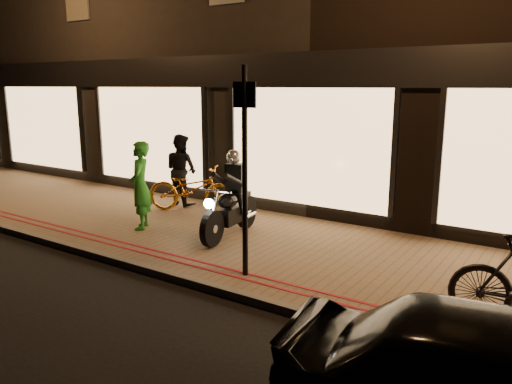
{
  "coord_description": "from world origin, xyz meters",
  "views": [
    {
      "loc": [
        4.81,
        -5.04,
        2.85
      ],
      "look_at": [
        0.27,
        1.71,
        1.1
      ],
      "focal_mm": 35.0,
      "sensor_mm": 36.0,
      "label": 1
    }
  ],
  "objects_px": {
    "motorcycle": "(231,203)",
    "person_green": "(140,186)",
    "sign_post": "(245,162)",
    "bicycle_gold": "(191,189)"
  },
  "relations": [
    {
      "from": "bicycle_gold",
      "to": "person_green",
      "type": "height_order",
      "value": "person_green"
    },
    {
      "from": "sign_post",
      "to": "bicycle_gold",
      "type": "relative_size",
      "value": 1.56
    },
    {
      "from": "motorcycle",
      "to": "bicycle_gold",
      "type": "xyz_separation_m",
      "value": [
        -1.83,
        0.99,
        -0.11
      ]
    },
    {
      "from": "person_green",
      "to": "sign_post",
      "type": "bearing_deg",
      "value": 38.01
    },
    {
      "from": "motorcycle",
      "to": "person_green",
      "type": "xyz_separation_m",
      "value": [
        -1.75,
        -0.56,
        0.23
      ]
    },
    {
      "from": "bicycle_gold",
      "to": "person_green",
      "type": "bearing_deg",
      "value": 159.81
    },
    {
      "from": "sign_post",
      "to": "person_green",
      "type": "relative_size",
      "value": 1.77
    },
    {
      "from": "sign_post",
      "to": "person_green",
      "type": "xyz_separation_m",
      "value": [
        -3.07,
        0.87,
        -0.83
      ]
    },
    {
      "from": "motorcycle",
      "to": "bicycle_gold",
      "type": "height_order",
      "value": "motorcycle"
    },
    {
      "from": "sign_post",
      "to": "bicycle_gold",
      "type": "height_order",
      "value": "sign_post"
    }
  ]
}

